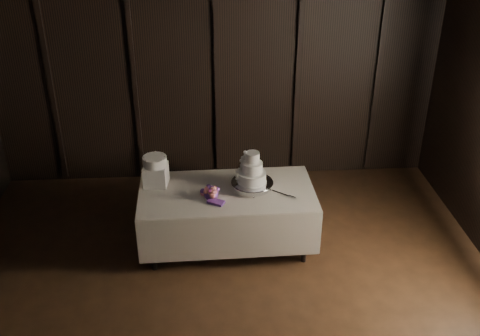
% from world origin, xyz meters
% --- Properties ---
extents(room, '(6.08, 7.08, 3.08)m').
position_xyz_m(room, '(0.00, 0.00, 1.50)').
color(room, black).
rests_on(room, ground).
extents(display_table, '(2.01, 1.08, 0.76)m').
position_xyz_m(display_table, '(0.05, 1.74, 0.42)').
color(display_table, beige).
rests_on(display_table, ground).
extents(cake_stand, '(0.63, 0.63, 0.09)m').
position_xyz_m(cake_stand, '(0.34, 1.76, 0.81)').
color(cake_stand, silver).
rests_on(cake_stand, display_table).
extents(wedding_cake, '(0.36, 0.31, 0.37)m').
position_xyz_m(wedding_cake, '(0.31, 1.75, 1.00)').
color(wedding_cake, white).
rests_on(wedding_cake, cake_stand).
extents(bouquet, '(0.45, 0.48, 0.19)m').
position_xyz_m(bouquet, '(-0.13, 1.60, 0.82)').
color(bouquet, '#CF5D6C').
rests_on(bouquet, display_table).
extents(box_pedestal, '(0.29, 0.29, 0.25)m').
position_xyz_m(box_pedestal, '(-0.76, 1.94, 0.89)').
color(box_pedestal, white).
rests_on(box_pedestal, display_table).
extents(small_cake, '(0.30, 0.30, 0.11)m').
position_xyz_m(small_cake, '(-0.76, 1.94, 1.06)').
color(small_cake, white).
rests_on(small_cake, box_pedestal).
extents(cake_knife, '(0.31, 0.25, 0.01)m').
position_xyz_m(cake_knife, '(0.62, 1.66, 0.77)').
color(cake_knife, silver).
rests_on(cake_knife, display_table).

